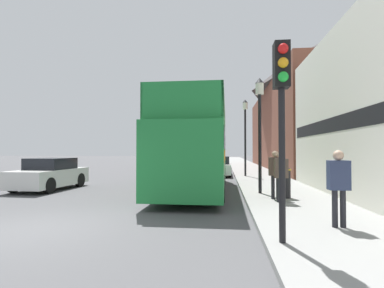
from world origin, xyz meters
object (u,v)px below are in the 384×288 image
at_px(pedestrian_third, 275,170).
at_px(traffic_signal, 282,95).
at_px(pedestrian_second, 281,172).
at_px(lamp_post_nearest, 260,113).
at_px(parked_car_far_side, 50,175).
at_px(tour_bus, 196,152).
at_px(lamp_post_second, 245,124).
at_px(pedestrian_nearest, 339,181).
at_px(litter_bin, 284,182).
at_px(parked_car_ahead_of_bus, 218,167).

xyz_separation_m(pedestrian_third, traffic_signal, (-0.72, -5.08, 1.70)).
relative_size(pedestrian_second, lamp_post_nearest, 0.36).
relative_size(parked_car_far_side, pedestrian_second, 2.49).
relative_size(tour_bus, lamp_post_second, 1.89).
bearing_deg(pedestrian_nearest, litter_bin, 95.02).
distance_m(pedestrian_second, litter_bin, 1.10).
bearing_deg(parked_car_ahead_of_bus, tour_bus, -94.96).
distance_m(tour_bus, lamp_post_nearest, 3.35).
bearing_deg(parked_car_far_side, tour_bus, -176.04).
bearing_deg(tour_bus, traffic_signal, -73.06).
bearing_deg(pedestrian_second, litter_bin, 73.58).
height_order(parked_car_far_side, traffic_signal, traffic_signal).
bearing_deg(lamp_post_nearest, litter_bin, -56.68).
xyz_separation_m(parked_car_far_side, litter_bin, (10.31, -2.28, -0.00)).
bearing_deg(lamp_post_nearest, pedestrian_second, -78.13).
distance_m(parked_car_ahead_of_bus, parked_car_far_side, 11.54).
xyz_separation_m(parked_car_far_side, traffic_signal, (9.23, -7.67, 2.15)).
distance_m(tour_bus, litter_bin, 4.30).
xyz_separation_m(pedestrian_nearest, pedestrian_third, (-0.72, 3.81, -0.01)).
bearing_deg(parked_car_ahead_of_bus, lamp_post_second, -41.22).
height_order(parked_car_ahead_of_bus, litter_bin, parked_car_ahead_of_bus).
bearing_deg(lamp_post_second, parked_car_far_side, -144.24).
xyz_separation_m(pedestrian_second, lamp_post_second, (-0.44, 10.16, 2.50)).
bearing_deg(parked_car_far_side, parked_car_ahead_of_bus, -129.42).
bearing_deg(parked_car_ahead_of_bus, traffic_signal, -84.18).
bearing_deg(litter_bin, traffic_signal, -101.38).
xyz_separation_m(lamp_post_nearest, lamp_post_second, (-0.00, 8.09, 0.31)).
relative_size(parked_car_ahead_of_bus, lamp_post_second, 0.86).
height_order(parked_car_far_side, lamp_post_nearest, lamp_post_nearest).
relative_size(lamp_post_nearest, litter_bin, 4.40).
bearing_deg(lamp_post_second, litter_bin, -85.50).
relative_size(pedestrian_nearest, litter_bin, 1.62).
distance_m(traffic_signal, lamp_post_nearest, 6.51).
xyz_separation_m(lamp_post_nearest, litter_bin, (0.72, -1.10, -2.62)).
height_order(parked_car_ahead_of_bus, lamp_post_nearest, lamp_post_nearest).
xyz_separation_m(pedestrian_nearest, litter_bin, (-0.36, 4.13, -0.47)).
height_order(traffic_signal, lamp_post_nearest, lamp_post_nearest).
bearing_deg(litter_bin, parked_car_far_side, 167.52).
bearing_deg(lamp_post_second, lamp_post_nearest, -89.98).
bearing_deg(pedestrian_third, parked_car_far_side, 165.37).
height_order(parked_car_ahead_of_bus, lamp_post_second, lamp_post_second).
bearing_deg(pedestrian_second, parked_car_ahead_of_bus, 100.91).
bearing_deg(pedestrian_nearest, traffic_signal, -138.85).
xyz_separation_m(lamp_post_second, litter_bin, (0.72, -9.19, -2.94)).
height_order(pedestrian_nearest, traffic_signal, traffic_signal).
xyz_separation_m(tour_bus, parked_car_far_side, (-6.93, -0.14, -1.08)).
relative_size(traffic_signal, lamp_post_nearest, 0.80).
bearing_deg(parked_car_far_side, lamp_post_nearest, 175.72).
xyz_separation_m(pedestrian_second, litter_bin, (0.29, 0.97, -0.43)).
height_order(tour_bus, lamp_post_nearest, lamp_post_nearest).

